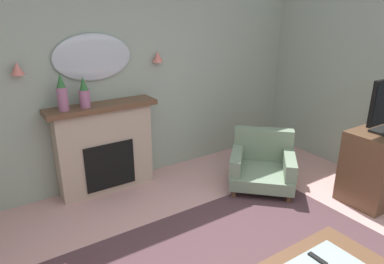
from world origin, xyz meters
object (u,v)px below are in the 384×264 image
object	(u,v)px
fireplace	(105,149)
wall_mirror	(93,57)
armchair_beside_couch	(262,163)
tv_cabinet	(378,166)
wall_sconce_right	(158,57)
mantel_vase_right	(84,94)
wall_sconce_left	(17,69)
mantel_vase_centre	(62,94)
tv_remote	(318,259)

from	to	relation	value
fireplace	wall_mirror	size ratio (longest dim) A/B	1.42
armchair_beside_couch	tv_cabinet	xyz separation A→B (m)	(0.88, -1.06, 0.15)
wall_mirror	armchair_beside_couch	size ratio (longest dim) A/B	0.84
fireplace	wall_sconce_right	distance (m)	1.38
mantel_vase_right	wall_sconce_right	distance (m)	1.11
wall_sconce_left	fireplace	bearing A→B (deg)	-6.16
wall_sconce_right	tv_cabinet	xyz separation A→B (m)	(1.82, -2.18, -1.21)
mantel_vase_centre	wall_mirror	size ratio (longest dim) A/B	0.45
tv_cabinet	tv_remote	bearing A→B (deg)	-161.52
wall_sconce_right	armchair_beside_couch	bearing A→B (deg)	-49.86
fireplace	armchair_beside_couch	world-z (taller)	fireplace
wall_sconce_left	armchair_beside_couch	distance (m)	3.17
fireplace	tv_remote	size ratio (longest dim) A/B	8.50
mantel_vase_centre	tv_remote	size ratio (longest dim) A/B	2.68
wall_sconce_right	tv_cabinet	distance (m)	3.09
wall_mirror	wall_sconce_right	bearing A→B (deg)	-3.37
fireplace	tv_cabinet	world-z (taller)	fireplace
wall_sconce_left	wall_sconce_right	xyz separation A→B (m)	(1.70, 0.00, 0.00)
armchair_beside_couch	tv_cabinet	world-z (taller)	tv_cabinet
armchair_beside_couch	mantel_vase_right	bearing A→B (deg)	153.43
wall_mirror	armchair_beside_couch	world-z (taller)	wall_mirror
mantel_vase_right	tv_cabinet	bearing A→B (deg)	-35.66
mantel_vase_right	armchair_beside_couch	xyz separation A→B (m)	(1.99, -1.00, -1.02)
fireplace	mantel_vase_right	world-z (taller)	mantel_vase_right
wall_mirror	tv_remote	world-z (taller)	wall_mirror
wall_mirror	tv_cabinet	world-z (taller)	wall_mirror
wall_sconce_left	mantel_vase_centre	bearing A→B (deg)	-16.70
mantel_vase_right	armchair_beside_couch	world-z (taller)	mantel_vase_right
fireplace	tv_cabinet	xyz separation A→B (m)	(2.67, -2.09, -0.12)
wall_sconce_left	tv_cabinet	bearing A→B (deg)	-31.76
tv_remote	tv_cabinet	xyz separation A→B (m)	(2.00, 0.67, -0.00)
wall_sconce_left	tv_remote	distance (m)	3.45
mantel_vase_centre	wall_sconce_right	distance (m)	1.34
mantel_vase_right	wall_sconce_left	bearing A→B (deg)	169.54
wall_sconce_left	tv_remote	world-z (taller)	wall_sconce_left
mantel_vase_right	mantel_vase_centre	bearing A→B (deg)	-180.00
wall_mirror	wall_sconce_left	size ratio (longest dim) A/B	6.86
mantel_vase_centre	armchair_beside_couch	distance (m)	2.67
wall_mirror	mantel_vase_centre	bearing A→B (deg)	-159.30
fireplace	tv_remote	distance (m)	2.84
tv_cabinet	wall_sconce_right	bearing A→B (deg)	129.87
tv_cabinet	fireplace	bearing A→B (deg)	141.98
fireplace	tv_remote	xyz separation A→B (m)	(0.67, -2.76, -0.12)
fireplace	tv_cabinet	bearing A→B (deg)	-38.02
armchair_beside_couch	wall_sconce_right	bearing A→B (deg)	130.14
mantel_vase_centre	tv_remote	distance (m)	3.09
mantel_vase_right	wall_sconce_right	bearing A→B (deg)	6.52
fireplace	mantel_vase_centre	distance (m)	0.91
fireplace	wall_mirror	world-z (taller)	wall_mirror
fireplace	mantel_vase_right	xyz separation A→B (m)	(-0.20, -0.03, 0.75)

